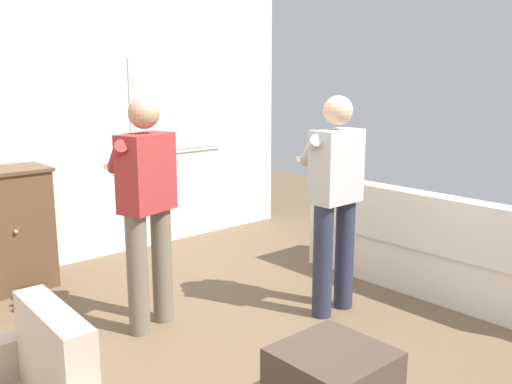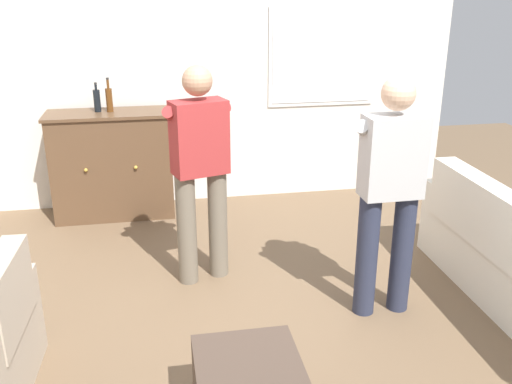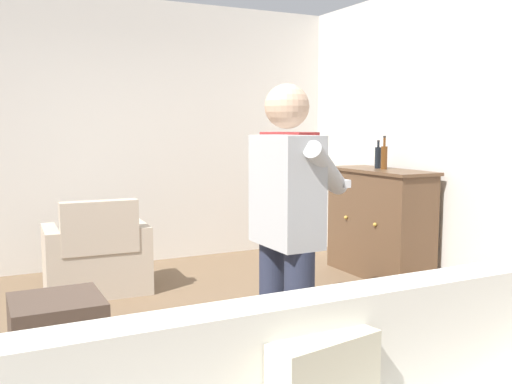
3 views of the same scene
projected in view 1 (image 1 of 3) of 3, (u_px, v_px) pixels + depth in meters
name	position (u px, v px, depth m)	size (l,w,h in m)	color
ground	(252.00, 357.00, 3.77)	(10.40, 10.40, 0.00)	brown
wall_back_with_window	(72.00, 119.00, 5.45)	(5.20, 0.15, 2.80)	silver
couch	(442.00, 257.00, 4.77)	(0.57, 2.61, 0.88)	silver
person_standing_left	(146.00, 203.00, 4.04)	(0.53, 0.52, 1.68)	#6B6051
person_standing_right	(334.00, 195.00, 4.31)	(0.56, 0.48, 1.68)	#282D42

